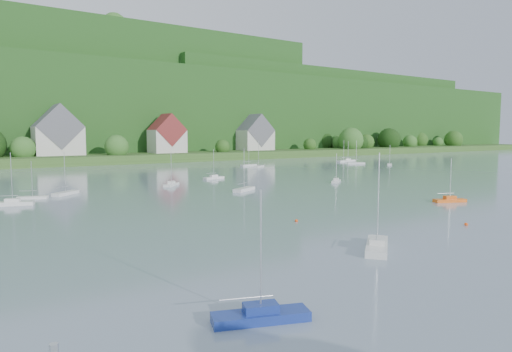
{
  "coord_description": "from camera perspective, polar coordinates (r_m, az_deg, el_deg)",
  "views": [
    {
      "loc": [
        -27.62,
        15.29,
        10.75
      ],
      "look_at": [
        12.7,
        75.0,
        4.0
      ],
      "focal_mm": 32.14,
      "sensor_mm": 36.0,
      "label": 1
    }
  ],
  "objects": [
    {
      "name": "far_shore_strip",
      "position": [
        187.0,
        -25.51,
        2.0
      ],
      "size": [
        600.0,
        60.0,
        3.0
      ],
      "primitive_type": "cube",
      "color": "#33531F",
      "rests_on": "ground"
    },
    {
      "name": "near_sailboat_3",
      "position": [
        44.14,
        14.84,
        -8.31
      ],
      "size": [
        6.32,
        5.68,
        8.99
      ],
      "rotation": [
        0.0,
        0.0,
        0.69
      ],
      "color": "silver",
      "rests_on": "ground"
    },
    {
      "name": "mooring_buoy_2",
      "position": [
        59.19,
        24.68,
        -5.61
      ],
      "size": [
        0.42,
        0.42,
        0.42
      ],
      "primitive_type": "sphere",
      "color": "#FC4B0F",
      "rests_on": "ground"
    },
    {
      "name": "near_sailboat_5",
      "position": [
        77.79,
        22.97,
        -2.72
      ],
      "size": [
        5.22,
        3.3,
        6.85
      ],
      "rotation": [
        0.0,
        0.0,
        -0.4
      ],
      "color": "orange",
      "rests_on": "ground"
    },
    {
      "name": "village_building_2",
      "position": [
        175.77,
        -23.42,
        4.76
      ],
      "size": [
        16.0,
        11.44,
        18.0
      ],
      "color": "beige",
      "rests_on": "far_shore_strip"
    },
    {
      "name": "forested_ridge",
      "position": [
        255.11,
        -27.94,
        7.46
      ],
      "size": [
        620.0,
        181.22,
        69.89
      ],
      "color": "#184115",
      "rests_on": "ground"
    },
    {
      "name": "village_building_3",
      "position": [
        185.52,
        -11.02,
        4.85
      ],
      "size": [
        13.0,
        10.4,
        15.5
      ],
      "color": "beige",
      "rests_on": "far_shore_strip"
    },
    {
      "name": "village_building_4",
      "position": [
        210.62,
        -0.08,
        5.04
      ],
      "size": [
        15.0,
        10.4,
        16.5
      ],
      "color": "beige",
      "rests_on": "far_shore_strip"
    },
    {
      "name": "mooring_buoy_3",
      "position": [
        56.36,
        5.05,
        -5.67
      ],
      "size": [
        0.39,
        0.39,
        0.39
      ],
      "primitive_type": "sphere",
      "color": "#FC4B0F",
      "rests_on": "ground"
    },
    {
      "name": "far_sailboat_cluster",
      "position": [
        110.86,
        -13.48,
        -0.17
      ],
      "size": [
        193.88,
        68.64,
        8.71
      ],
      "color": "silver",
      "rests_on": "ground"
    },
    {
      "name": "near_sailboat_1",
      "position": [
        27.36,
        0.58,
        -16.83
      ],
      "size": [
        5.84,
        3.37,
        7.61
      ],
      "rotation": [
        0.0,
        0.0,
        -0.34
      ],
      "color": "navy",
      "rests_on": "ground"
    }
  ]
}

